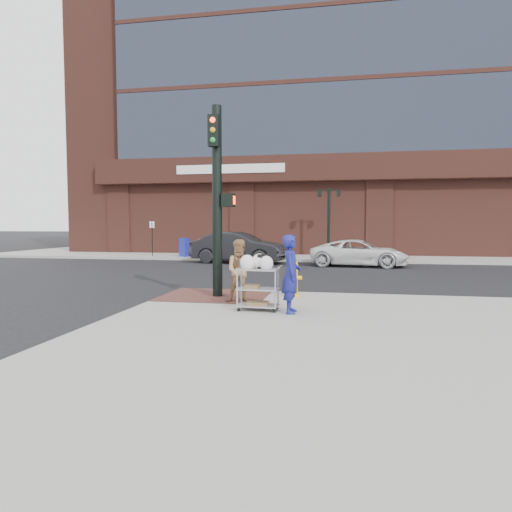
% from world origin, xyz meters
% --- Properties ---
extents(ground, '(220.00, 220.00, 0.00)m').
position_xyz_m(ground, '(0.00, 0.00, 0.00)').
color(ground, black).
rests_on(ground, ground).
extents(sidewalk_far, '(65.00, 36.00, 0.15)m').
position_xyz_m(sidewalk_far, '(12.50, 32.00, 0.07)').
color(sidewalk_far, gray).
rests_on(sidewalk_far, ground).
extents(brick_curb_ramp, '(2.80, 2.40, 0.01)m').
position_xyz_m(brick_curb_ramp, '(-0.60, 0.90, 0.16)').
color(brick_curb_ramp, '#582D29').
rests_on(brick_curb_ramp, sidewalk_near).
extents(bank_building, '(42.00, 26.00, 28.00)m').
position_xyz_m(bank_building, '(5.00, 31.00, 14.15)').
color(bank_building, brown).
rests_on(bank_building, sidewalk_far).
extents(lamp_post, '(1.32, 0.22, 4.00)m').
position_xyz_m(lamp_post, '(2.00, 16.00, 2.62)').
color(lamp_post, black).
rests_on(lamp_post, sidewalk_far).
extents(parking_sign, '(0.05, 0.05, 2.20)m').
position_xyz_m(parking_sign, '(-8.50, 15.00, 1.25)').
color(parking_sign, black).
rests_on(parking_sign, sidewalk_far).
extents(traffic_signal_pole, '(0.61, 0.51, 5.00)m').
position_xyz_m(traffic_signal_pole, '(-0.48, 0.77, 2.83)').
color(traffic_signal_pole, black).
rests_on(traffic_signal_pole, sidewalk_near).
extents(woman_blue, '(0.44, 0.64, 1.70)m').
position_xyz_m(woman_blue, '(1.68, -1.11, 1.00)').
color(woman_blue, navy).
rests_on(woman_blue, sidewalk_near).
extents(pedestrian_tan, '(0.85, 0.72, 1.55)m').
position_xyz_m(pedestrian_tan, '(0.31, 0.04, 0.93)').
color(pedestrian_tan, '#9C7449').
rests_on(pedestrian_tan, sidewalk_near).
extents(sedan_dark, '(5.23, 2.40, 1.66)m').
position_xyz_m(sedan_dark, '(-2.65, 12.78, 0.83)').
color(sedan_dark, black).
rests_on(sedan_dark, ground).
extents(minivan_white, '(4.95, 2.71, 1.31)m').
position_xyz_m(minivan_white, '(3.61, 12.05, 0.66)').
color(minivan_white, silver).
rests_on(minivan_white, ground).
extents(utility_cart, '(0.94, 0.56, 1.26)m').
position_xyz_m(utility_cart, '(0.92, -0.96, 0.72)').
color(utility_cart, gray).
rests_on(utility_cart, sidewalk_near).
extents(fire_hydrant, '(0.46, 0.32, 0.97)m').
position_xyz_m(fire_hydrant, '(1.50, 1.08, 0.64)').
color(fire_hydrant, yellow).
rests_on(fire_hydrant, sidewalk_near).
extents(newsbox_red, '(0.46, 0.41, 1.06)m').
position_xyz_m(newsbox_red, '(-5.36, 15.05, 0.68)').
color(newsbox_red, red).
rests_on(newsbox_red, sidewalk_far).
extents(newsbox_yellow, '(0.50, 0.47, 1.00)m').
position_xyz_m(newsbox_yellow, '(-5.10, 14.98, 0.65)').
color(newsbox_yellow, yellow).
rests_on(newsbox_yellow, sidewalk_far).
extents(newsbox_blue, '(0.59, 0.56, 1.11)m').
position_xyz_m(newsbox_blue, '(-6.42, 14.85, 0.70)').
color(newsbox_blue, '#172099').
rests_on(newsbox_blue, sidewalk_far).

